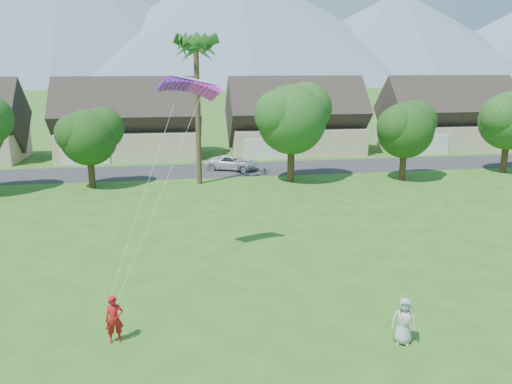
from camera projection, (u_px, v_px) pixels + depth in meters
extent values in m
plane|color=#2D6019|center=(304.00, 377.00, 16.48)|extent=(500.00, 500.00, 0.00)
cube|color=#2D2D30|center=(217.00, 170.00, 49.01)|extent=(90.00, 7.00, 0.01)
imported|color=#AF1416|center=(114.00, 319.00, 18.37)|extent=(0.74, 0.56, 1.82)
imported|color=#B1B1AD|center=(404.00, 321.00, 18.27)|extent=(1.03, 0.85, 1.80)
imported|color=silver|center=(232.00, 163.00, 49.07)|extent=(5.48, 4.08, 1.38)
cone|color=slate|center=(68.00, 14.00, 248.17)|extent=(190.00, 190.00, 70.00)
cone|color=slate|center=(237.00, 24.00, 262.22)|extent=(240.00, 240.00, 62.00)
cone|color=slate|center=(397.00, 37.00, 277.52)|extent=(200.00, 200.00, 50.00)
cube|color=beige|center=(130.00, 143.00, 55.87)|extent=(15.00, 8.00, 3.00)
cube|color=#382D28|center=(128.00, 114.00, 55.06)|extent=(15.75, 8.15, 8.15)
cube|color=silver|center=(85.00, 154.00, 51.44)|extent=(4.80, 0.12, 2.20)
cube|color=beige|center=(295.00, 139.00, 58.79)|extent=(15.00, 8.00, 3.00)
cube|color=#382D28|center=(296.00, 111.00, 57.98)|extent=(15.75, 8.15, 8.15)
cube|color=silver|center=(266.00, 149.00, 54.36)|extent=(4.80, 0.12, 2.20)
cube|color=beige|center=(445.00, 136.00, 61.71)|extent=(15.00, 8.00, 3.00)
cube|color=#382D28|center=(447.00, 109.00, 60.90)|extent=(15.75, 8.15, 8.15)
cube|color=silver|center=(429.00, 145.00, 57.28)|extent=(4.80, 0.12, 2.20)
cylinder|color=#47301C|center=(92.00, 175.00, 41.79)|extent=(0.56, 0.56, 2.18)
sphere|color=#214916|center=(89.00, 138.00, 41.02)|extent=(4.62, 4.62, 4.62)
cylinder|color=#47301C|center=(291.00, 166.00, 43.85)|extent=(0.62, 0.62, 2.82)
sphere|color=#214916|center=(292.00, 120.00, 42.85)|extent=(5.98, 5.98, 5.98)
cylinder|color=#47301C|center=(403.00, 167.00, 44.49)|extent=(0.58, 0.58, 2.30)
sphere|color=#214916|center=(405.00, 130.00, 43.67)|extent=(4.90, 4.90, 4.90)
cylinder|color=#47301C|center=(504.00, 159.00, 47.58)|extent=(0.60, 0.60, 2.56)
sphere|color=#214916|center=(509.00, 121.00, 46.67)|extent=(5.44, 5.44, 5.44)
cylinder|color=#4C3D26|center=(198.00, 114.00, 41.96)|extent=(0.44, 0.44, 12.00)
sphere|color=#286021|center=(196.00, 36.00, 40.41)|extent=(3.00, 3.00, 3.00)
cube|color=purple|center=(174.00, 85.00, 24.27)|extent=(1.71, 1.43, 0.50)
cube|color=#DC29CD|center=(205.00, 85.00, 24.49)|extent=(1.71, 1.43, 0.50)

